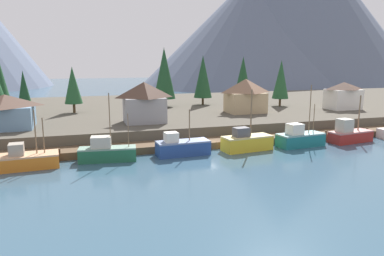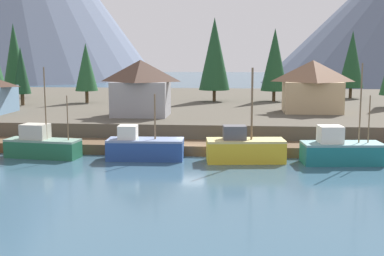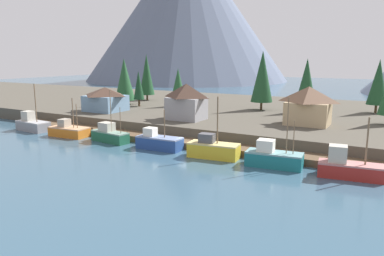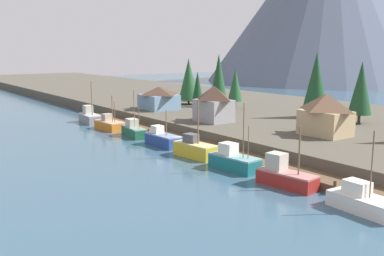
{
  "view_description": "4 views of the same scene",
  "coord_description": "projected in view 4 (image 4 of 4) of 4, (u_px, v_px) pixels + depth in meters",
  "views": [
    {
      "loc": [
        -17.14,
        -47.4,
        12.61
      ],
      "look_at": [
        -1.67,
        2.34,
        2.85
      ],
      "focal_mm": 33.97,
      "sensor_mm": 36.0,
      "label": 1
    },
    {
      "loc": [
        4.44,
        -47.84,
        9.93
      ],
      "look_at": [
        -0.09,
        1.93,
        2.51
      ],
      "focal_mm": 47.33,
      "sensor_mm": 36.0,
      "label": 2
    },
    {
      "loc": [
        27.23,
        -46.48,
        13.8
      ],
      "look_at": [
        -0.21,
        1.47,
        3.16
      ],
      "focal_mm": 34.22,
      "sensor_mm": 36.0,
      "label": 3
    },
    {
      "loc": [
        56.35,
        -39.62,
        15.56
      ],
      "look_at": [
        0.06,
        1.18,
        3.33
      ],
      "focal_mm": 41.35,
      "sensor_mm": 36.0,
      "label": 4
    }
  ],
  "objects": [
    {
      "name": "house_blue",
      "position": [
        159.0,
        98.0,
        98.82
      ],
      "size": [
        7.98,
        7.17,
        5.1
      ],
      "color": "#6689A8",
      "rests_on": "shoreline_bank"
    },
    {
      "name": "fishing_boat_orange",
      "position": [
        110.0,
        124.0,
        88.0
      ],
      "size": [
        7.3,
        3.64,
        6.9
      ],
      "rotation": [
        0.0,
        0.0,
        0.07
      ],
      "color": "#CC6B1E",
      "rests_on": "ground_plane"
    },
    {
      "name": "fishing_boat_red",
      "position": [
        285.0,
        176.0,
        51.12
      ],
      "size": [
        7.38,
        3.48,
        7.27
      ],
      "rotation": [
        0.0,
        0.0,
        0.14
      ],
      "color": "maroon",
      "rests_on": "ground_plane"
    },
    {
      "name": "fishing_boat_grey",
      "position": [
        90.0,
        117.0,
        96.08
      ],
      "size": [
        7.28,
        3.39,
        9.05
      ],
      "rotation": [
        0.0,
        0.0,
        -0.07
      ],
      "color": "gray",
      "rests_on": "ground_plane"
    },
    {
      "name": "fishing_boat_green",
      "position": [
        133.0,
        130.0,
        80.72
      ],
      "size": [
        7.33,
        3.14,
        8.64
      ],
      "rotation": [
        0.0,
        0.0,
        -0.13
      ],
      "color": "#1E5B3D",
      "rests_on": "ground_plane"
    },
    {
      "name": "fishing_boat_white",
      "position": [
        364.0,
        202.0,
        43.11
      ],
      "size": [
        7.24,
        3.37,
        8.16
      ],
      "rotation": [
        0.0,
        0.0,
        -0.05
      ],
      "color": "silver",
      "rests_on": "ground_plane"
    },
    {
      "name": "dock",
      "position": [
        196.0,
        145.0,
        71.59
      ],
      "size": [
        80.0,
        4.0,
        1.6
      ],
      "color": "brown",
      "rests_on": "ground_plane"
    },
    {
      "name": "shoreline_bank",
      "position": [
        316.0,
        123.0,
        88.81
      ],
      "size": [
        400.0,
        56.0,
        2.5
      ],
      "primitive_type": "cube",
      "color": "#4C473D",
      "rests_on": "ground_plane"
    },
    {
      "name": "ground_plane",
      "position": [
        274.0,
        138.0,
        82.18
      ],
      "size": [
        400.0,
        400.0,
        1.0
      ],
      "primitive_type": "cube",
      "color": "#335166"
    },
    {
      "name": "conifer_near_left",
      "position": [
        235.0,
        85.0,
        98.99
      ],
      "size": [
        3.39,
        3.39,
        8.92
      ],
      "color": "#4C3823",
      "rests_on": "shoreline_bank"
    },
    {
      "name": "conifer_back_left",
      "position": [
        361.0,
        88.0,
        79.19
      ],
      "size": [
        4.13,
        4.13,
        11.22
      ],
      "color": "#4C3823",
      "rests_on": "shoreline_bank"
    },
    {
      "name": "fishing_boat_teal",
      "position": [
        234.0,
        161.0,
        58.25
      ],
      "size": [
        7.35,
        3.54,
        9.06
      ],
      "rotation": [
        0.0,
        0.0,
        0.1
      ],
      "color": "#196B70",
      "rests_on": "ground_plane"
    },
    {
      "name": "conifer_mid_left",
      "position": [
        198.0,
        86.0,
        102.9
      ],
      "size": [
        2.53,
        2.53,
        8.33
      ],
      "color": "#4C3823",
      "rests_on": "shoreline_bank"
    },
    {
      "name": "conifer_centre",
      "position": [
        316.0,
        81.0,
        85.83
      ],
      "size": [
        4.74,
        4.74,
        12.82
      ],
      "color": "#4C3823",
      "rests_on": "shoreline_bank"
    },
    {
      "name": "fishing_boat_yellow",
      "position": [
        195.0,
        149.0,
        65.15
      ],
      "size": [
        7.36,
        3.49,
        8.63
      ],
      "rotation": [
        0.0,
        0.0,
        0.11
      ],
      "color": "gold",
      "rests_on": "ground_plane"
    },
    {
      "name": "house_tan",
      "position": [
        326.0,
        114.0,
        68.28
      ],
      "size": [
        7.42,
        5.58,
        6.56
      ],
      "color": "tan",
      "rests_on": "shoreline_bank"
    },
    {
      "name": "conifer_far_left",
      "position": [
        189.0,
        79.0,
        107.47
      ],
      "size": [
        4.91,
        4.91,
        11.2
      ],
      "color": "#4C3823",
      "rests_on": "shoreline_bank"
    },
    {
      "name": "fishing_boat_blue",
      "position": [
        163.0,
        139.0,
        72.83
      ],
      "size": [
        7.21,
        2.99,
        6.16
      ],
      "rotation": [
        0.0,
        0.0,
        0.04
      ],
      "color": "navy",
      "rests_on": "ground_plane"
    },
    {
      "name": "house_grey",
      "position": [
        214.0,
        103.0,
        81.66
      ],
      "size": [
        6.82,
        5.3,
        6.64
      ],
      "color": "gray",
      "rests_on": "shoreline_bank"
    },
    {
      "name": "conifer_mid_right",
      "position": [
        219.0,
        75.0,
        113.82
      ],
      "size": [
        4.02,
        4.02,
        12.27
      ],
      "color": "#4C3823",
      "rests_on": "shoreline_bank"
    }
  ]
}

